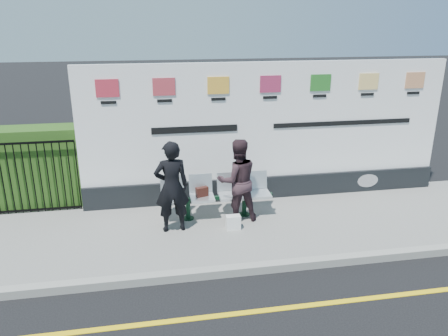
# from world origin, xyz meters

# --- Properties ---
(ground) EXTENTS (80.00, 80.00, 0.00)m
(ground) POSITION_xyz_m (0.00, 0.00, 0.00)
(ground) COLOR black
(pavement) EXTENTS (14.00, 3.00, 0.12)m
(pavement) POSITION_xyz_m (0.00, 2.50, 0.06)
(pavement) COLOR gray
(pavement) RESTS_ON ground
(kerb) EXTENTS (14.00, 0.18, 0.14)m
(kerb) POSITION_xyz_m (0.00, 1.00, 0.07)
(kerb) COLOR gray
(kerb) RESTS_ON ground
(yellow_line) EXTENTS (14.00, 0.10, 0.01)m
(yellow_line) POSITION_xyz_m (0.00, 0.00, 0.00)
(yellow_line) COLOR yellow
(yellow_line) RESTS_ON ground
(billboard) EXTENTS (8.00, 0.30, 3.00)m
(billboard) POSITION_xyz_m (0.50, 3.85, 1.42)
(billboard) COLOR black
(billboard) RESTS_ON pavement
(hedge) EXTENTS (2.35, 0.70, 1.70)m
(hedge) POSITION_xyz_m (-4.58, 4.30, 0.97)
(hedge) COLOR #2A5018
(hedge) RESTS_ON pavement
(railing) EXTENTS (2.05, 0.06, 1.54)m
(railing) POSITION_xyz_m (-4.58, 3.85, 0.89)
(railing) COLOR black
(railing) RESTS_ON pavement
(bench) EXTENTS (2.21, 0.60, 0.47)m
(bench) POSITION_xyz_m (-0.78, 2.96, 0.36)
(bench) COLOR silver
(bench) RESTS_ON pavement
(woman_left) EXTENTS (0.67, 0.47, 1.76)m
(woman_left) POSITION_xyz_m (-1.69, 2.54, 1.00)
(woman_left) COLOR black
(woman_left) RESTS_ON pavement
(woman_right) EXTENTS (0.87, 0.71, 1.68)m
(woman_right) POSITION_xyz_m (-0.39, 2.76, 0.96)
(woman_right) COLOR #322126
(woman_right) RESTS_ON pavement
(handbag_brown) EXTENTS (0.26, 0.17, 0.19)m
(handbag_brown) POSITION_xyz_m (-1.07, 2.96, 0.69)
(handbag_brown) COLOR black
(handbag_brown) RESTS_ON bench
(carrier_bag_white) EXTENTS (0.27, 0.16, 0.27)m
(carrier_bag_white) POSITION_xyz_m (-0.55, 2.37, 0.26)
(carrier_bag_white) COLOR white
(carrier_bag_white) RESTS_ON pavement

